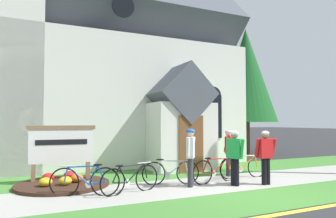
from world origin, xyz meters
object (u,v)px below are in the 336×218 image
(bicycle_yellow, at_px, (216,170))
(roadside_conifer, at_px, (246,75))
(bicycle_orange, at_px, (85,181))
(bicycle_black, at_px, (171,172))
(bicycle_white, at_px, (243,167))
(bicycle_green, at_px, (130,179))
(church_sign, at_px, (62,146))
(cyclist_in_blue_jersey, at_px, (190,153))
(cyclist_in_red_jersey, at_px, (266,153))
(cyclist_in_yellow_jersey, at_px, (235,154))
(cyclist_in_green_jersey, at_px, (229,149))

(bicycle_yellow, bearing_deg, roadside_conifer, 45.40)
(bicycle_orange, bearing_deg, bicycle_black, 9.47)
(bicycle_white, relative_size, bicycle_green, 1.05)
(church_sign, height_order, bicycle_green, church_sign)
(bicycle_black, bearing_deg, cyclist_in_blue_jersey, -53.60)
(bicycle_green, bearing_deg, cyclist_in_red_jersey, -9.14)
(bicycle_green, height_order, cyclist_in_yellow_jersey, cyclist_in_yellow_jersey)
(roadside_conifer, bearing_deg, cyclist_in_yellow_jersey, -130.96)
(church_sign, xyz_separation_m, bicycle_green, (1.52, -2.17, -0.76))
(bicycle_green, distance_m, cyclist_in_blue_jersey, 1.93)
(church_sign, height_order, cyclist_in_red_jersey, church_sign)
(bicycle_black, bearing_deg, bicycle_orange, -170.53)
(church_sign, relative_size, roadside_conifer, 0.27)
(bicycle_yellow, relative_size, bicycle_orange, 1.08)
(bicycle_orange, distance_m, cyclist_in_blue_jersey, 3.02)
(bicycle_yellow, relative_size, bicycle_black, 1.06)
(bicycle_yellow, bearing_deg, cyclist_in_green_jersey, 37.69)
(bicycle_black, height_order, cyclist_in_blue_jersey, cyclist_in_blue_jersey)
(bicycle_black, xyz_separation_m, bicycle_orange, (-2.57, -0.43, 0.02))
(bicycle_orange, relative_size, cyclist_in_yellow_jersey, 1.03)
(bicycle_yellow, xyz_separation_m, bicycle_orange, (-3.94, -0.06, 0.00))
(bicycle_orange, bearing_deg, church_sign, 101.11)
(bicycle_yellow, distance_m, cyclist_in_yellow_jersey, 0.86)
(cyclist_in_green_jersey, bearing_deg, church_sign, 168.12)
(cyclist_in_red_jersey, distance_m, cyclist_in_green_jersey, 1.69)
(cyclist_in_yellow_jersey, height_order, cyclist_in_blue_jersey, cyclist_in_blue_jersey)
(bicycle_orange, relative_size, cyclist_in_blue_jersey, 1.00)
(bicycle_yellow, relative_size, cyclist_in_blue_jersey, 1.08)
(bicycle_green, bearing_deg, bicycle_black, 22.49)
(cyclist_in_green_jersey, bearing_deg, cyclist_in_red_jersey, -85.97)
(cyclist_in_red_jersey, bearing_deg, cyclist_in_yellow_jersey, 164.66)
(bicycle_yellow, bearing_deg, church_sign, 155.87)
(bicycle_green, bearing_deg, bicycle_orange, 171.51)
(bicycle_orange, xyz_separation_m, cyclist_in_green_jersey, (4.99, 0.87, 0.54))
(church_sign, distance_m, cyclist_in_green_jersey, 5.51)
(roadside_conifer, bearing_deg, bicycle_green, -143.78)
(bicycle_green, bearing_deg, bicycle_yellow, 4.70)
(bicycle_yellow, height_order, roadside_conifer, roadside_conifer)
(bicycle_orange, xyz_separation_m, cyclist_in_red_jersey, (5.11, -0.81, 0.54))
(bicycle_black, xyz_separation_m, cyclist_in_green_jersey, (2.42, 0.45, 0.56))
(bicycle_orange, height_order, cyclist_in_yellow_jersey, cyclist_in_yellow_jersey)
(bicycle_yellow, bearing_deg, cyclist_in_yellow_jersey, -68.81)
(bicycle_white, bearing_deg, cyclist_in_red_jersey, -93.92)
(bicycle_black, bearing_deg, bicycle_green, -157.51)
(cyclist_in_yellow_jersey, relative_size, cyclist_in_green_jersey, 1.01)
(bicycle_black, relative_size, cyclist_in_blue_jersey, 1.01)
(bicycle_yellow, relative_size, cyclist_in_red_jersey, 1.12)
(bicycle_yellow, xyz_separation_m, cyclist_in_blue_jersey, (-0.98, -0.16, 0.59))
(bicycle_white, distance_m, bicycle_black, 2.62)
(bicycle_green, relative_size, cyclist_in_yellow_jersey, 1.06)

